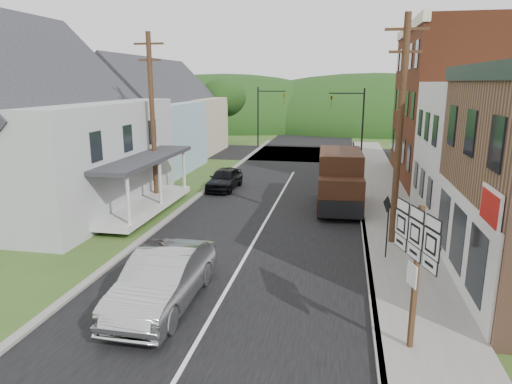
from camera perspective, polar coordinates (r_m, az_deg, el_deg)
The scene contains 23 objects.
ground at distance 16.63m, azimuth -2.09°, elevation -9.46°, with size 120.00×120.00×0.00m, color #2D4719.
road at distance 25.97m, azimuth 2.81°, elevation -0.91°, with size 9.00×90.00×0.02m, color black.
cross_road at distance 42.55m, azimuth 6.03°, elevation 4.76°, with size 60.00×9.00×0.02m, color black.
sidewalk_right at distance 23.92m, azimuth 16.27°, elevation -2.55°, with size 2.80×55.00×0.15m, color slate.
curb_right at distance 23.82m, azimuth 13.04°, elevation -2.42°, with size 0.20×55.00×0.15m, color slate.
curb_left at distance 25.14m, azimuth -8.39°, elevation -1.40°, with size 0.30×55.00×0.12m, color slate.
storefront_red at distance 32.89m, azimuth 24.97°, elevation 9.75°, with size 8.00×12.00×10.00m, color #612B17.
house_gray at distance 26.09m, azimuth -25.79°, elevation 7.28°, with size 10.20×12.24×8.35m.
house_blue at distance 35.14m, azimuth -13.69°, elevation 8.65°, with size 7.14×8.16×7.28m.
house_cream at distance 43.64m, azimuth -9.40°, elevation 9.76°, with size 7.14×8.16×7.28m.
utility_pole_right at distance 18.62m, azimuth 17.51°, elevation 7.27°, with size 1.60×0.26×9.00m.
utility_pole_left at distance 25.04m, azimuth -12.82°, elevation 9.04°, with size 1.60×0.26×9.00m.
traffic_signal_right at distance 38.51m, azimuth 12.19°, elevation 9.23°, with size 2.87×0.20×6.00m.
traffic_signal_left at distance 46.14m, azimuth 1.12°, elevation 10.22°, with size 2.87×0.20×6.00m.
tree_left_b at distance 33.83m, azimuth -26.81°, elevation 9.44°, with size 4.80×4.80×6.94m.
tree_left_c at distance 41.50m, azimuth -22.46°, elevation 11.84°, with size 5.80×5.80×8.41m.
tree_left_d at distance 48.55m, azimuth -4.16°, elevation 11.69°, with size 4.80×4.80×6.94m.
forested_ridge at distance 70.29m, azimuth 8.01°, elevation 8.20°, with size 90.00×30.00×16.00m, color black.
silver_sedan at distance 13.95m, azimuth -11.50°, elevation -10.69°, with size 1.78×5.10×1.68m, color #A0A1A5.
dark_sedan at distance 28.24m, azimuth -3.95°, elevation 1.65°, with size 1.58×3.92×1.34m, color black.
delivery_van at distance 24.09m, azimuth 10.45°, elevation 1.43°, with size 2.41×5.44×3.00m.
route_sign_cluster at distance 11.46m, azimuth 19.30°, elevation -7.74°, with size 0.73×1.98×3.62m.
warning_sign at distance 17.35m, azimuth 16.11°, elevation -3.17°, with size 0.26×0.61×2.37m.
Camera 1 is at (3.45, -14.90, 6.53)m, focal length 32.00 mm.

